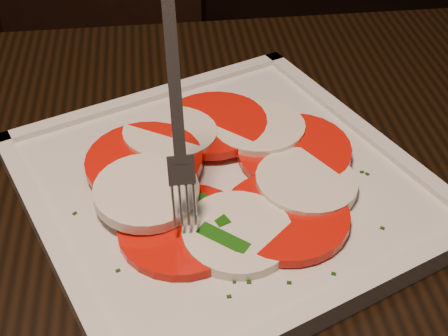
{
  "coord_description": "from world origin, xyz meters",
  "views": [
    {
      "loc": [
        0.25,
        -0.38,
        1.12
      ],
      "look_at": [
        0.31,
        0.03,
        0.78
      ],
      "focal_mm": 50.0,
      "sensor_mm": 36.0,
      "label": 1
    }
  ],
  "objects_px": {
    "chair": "(85,55)",
    "fork": "(175,102)",
    "table": "(145,328)",
    "plate": "(224,188)"
  },
  "relations": [
    {
      "from": "chair",
      "to": "plate",
      "type": "xyz_separation_m",
      "value": [
        0.17,
        -0.67,
        0.22
      ]
    },
    {
      "from": "plate",
      "to": "chair",
      "type": "bearing_deg",
      "value": 104.13
    },
    {
      "from": "plate",
      "to": "table",
      "type": "bearing_deg",
      "value": -143.67
    },
    {
      "from": "table",
      "to": "chair",
      "type": "distance_m",
      "value": 0.74
    },
    {
      "from": "plate",
      "to": "fork",
      "type": "height_order",
      "value": "fork"
    },
    {
      "from": "table",
      "to": "plate",
      "type": "distance_m",
      "value": 0.15
    },
    {
      "from": "chair",
      "to": "fork",
      "type": "bearing_deg",
      "value": -60.19
    },
    {
      "from": "chair",
      "to": "fork",
      "type": "height_order",
      "value": "fork"
    },
    {
      "from": "table",
      "to": "plate",
      "type": "xyz_separation_m",
      "value": [
        0.08,
        0.06,
        0.11
      ]
    },
    {
      "from": "table",
      "to": "fork",
      "type": "xyz_separation_m",
      "value": [
        0.04,
        0.03,
        0.22
      ]
    }
  ]
}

